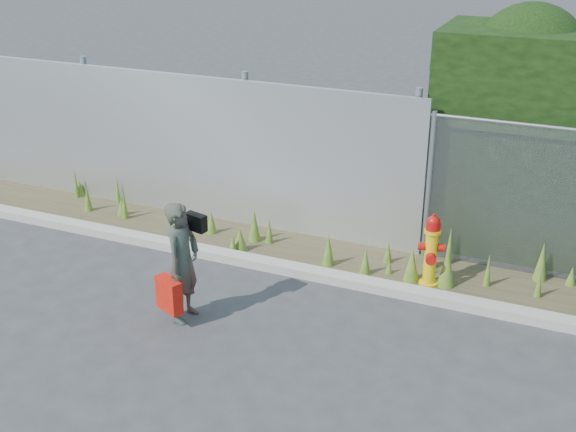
# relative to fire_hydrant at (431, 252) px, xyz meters

# --- Properties ---
(ground) EXTENTS (80.00, 80.00, 0.00)m
(ground) POSITION_rel_fire_hydrant_xyz_m (-1.31, -2.18, -0.48)
(ground) COLOR #363639
(ground) RESTS_ON ground
(curb) EXTENTS (16.00, 0.22, 0.12)m
(curb) POSITION_rel_fire_hydrant_xyz_m (-1.31, -0.38, -0.42)
(curb) COLOR #A7A097
(curb) RESTS_ON ground
(weed_strip) EXTENTS (16.00, 1.20, 0.54)m
(weed_strip) POSITION_rel_fire_hydrant_xyz_m (-0.71, 0.23, -0.34)
(weed_strip) COLOR #453C27
(weed_strip) RESTS_ON ground
(corrugated_fence) EXTENTS (8.50, 0.21, 2.30)m
(corrugated_fence) POSITION_rel_fire_hydrant_xyz_m (-4.56, 0.83, 0.62)
(corrugated_fence) COLOR #B8BBC0
(corrugated_fence) RESTS_ON ground
(fire_hydrant) EXTENTS (0.33, 0.30, 0.99)m
(fire_hydrant) POSITION_rel_fire_hydrant_xyz_m (0.00, 0.00, 0.00)
(fire_hydrant) COLOR yellow
(fire_hydrant) RESTS_ON ground
(woman) EXTENTS (0.35, 0.53, 1.45)m
(woman) POSITION_rel_fire_hydrant_xyz_m (-2.44, -1.88, 0.25)
(woman) COLOR #0F634B
(woman) RESTS_ON ground
(red_tote_bag) EXTENTS (0.36, 0.13, 0.47)m
(red_tote_bag) POSITION_rel_fire_hydrant_xyz_m (-2.53, -2.08, -0.10)
(red_tote_bag) COLOR red
(black_shoulder_bag) EXTENTS (0.26, 0.11, 0.20)m
(black_shoulder_bag) POSITION_rel_fire_hydrant_xyz_m (-2.37, -1.67, 0.67)
(black_shoulder_bag) COLOR black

